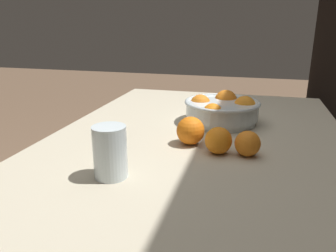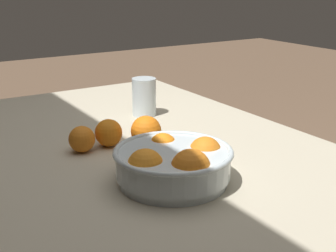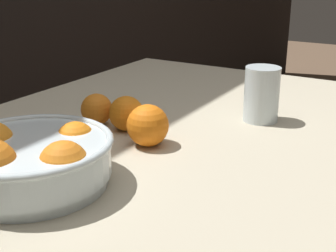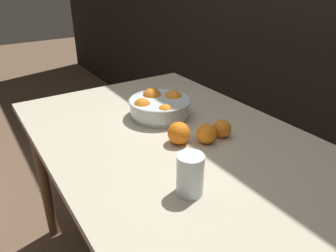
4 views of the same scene
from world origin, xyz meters
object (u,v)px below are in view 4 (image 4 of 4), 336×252
at_px(orange_loose_front, 206,134).
at_px(orange_loose_near_bowl, 179,133).
at_px(juice_glass, 190,177).
at_px(orange_loose_aside, 222,129).
at_px(fruit_bowl, 159,106).

bearing_deg(orange_loose_front, orange_loose_near_bowl, -120.10).
relative_size(juice_glass, orange_loose_aside, 1.78).
distance_m(orange_loose_near_bowl, orange_loose_aside, 0.17).
relative_size(fruit_bowl, juice_glass, 2.16).
relative_size(fruit_bowl, orange_loose_front, 3.57).
relative_size(orange_loose_near_bowl, orange_loose_front, 1.11).
bearing_deg(juice_glass, orange_loose_aside, 124.55).
relative_size(fruit_bowl, orange_loose_near_bowl, 3.21).
xyz_separation_m(fruit_bowl, orange_loose_front, (0.29, 0.02, -0.01)).
relative_size(fruit_bowl, orange_loose_aside, 3.83).
height_order(juice_glass, orange_loose_aside, juice_glass).
xyz_separation_m(juice_glass, orange_loose_front, (-0.20, 0.22, -0.02)).
height_order(orange_loose_front, orange_loose_aside, orange_loose_front).
bearing_deg(orange_loose_front, orange_loose_aside, 92.27).
bearing_deg(orange_loose_aside, orange_loose_front, -87.73).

